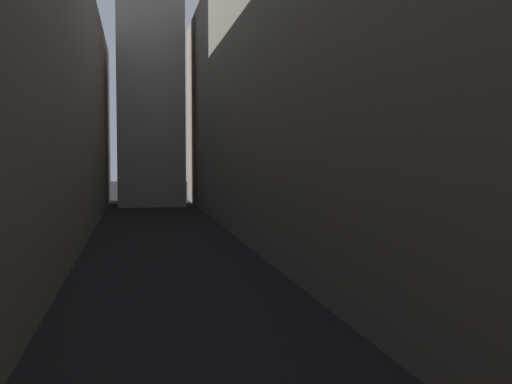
% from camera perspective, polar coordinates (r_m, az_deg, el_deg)
% --- Properties ---
extents(ground_plane, '(264.00, 264.00, 0.00)m').
position_cam_1_polar(ground_plane, '(35.47, -7.69, -6.70)').
color(ground_plane, black).
extents(building_block_right, '(14.78, 108.00, 24.35)m').
position_cam_1_polar(building_block_right, '(40.27, 11.04, 11.83)').
color(building_block_right, '#756B5B').
rests_on(building_block_right, ground).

